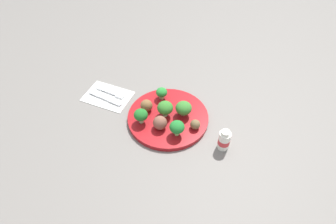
{
  "coord_description": "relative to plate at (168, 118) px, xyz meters",
  "views": [
    {
      "loc": [
        0.26,
        -0.65,
        0.77
      ],
      "look_at": [
        0.0,
        0.0,
        0.04
      ],
      "focal_mm": 31.83,
      "sensor_mm": 36.0,
      "label": 1
    }
  ],
  "objects": [
    {
      "name": "meatball_center",
      "position": [
        -0.01,
        -0.06,
        0.03
      ],
      "size": [
        0.05,
        0.05,
        0.05
      ],
      "primitive_type": "sphere",
      "color": "brown",
      "rests_on": "plate"
    },
    {
      "name": "meatball_front_left",
      "position": [
        0.1,
        -0.02,
        0.02
      ],
      "size": [
        0.03,
        0.03,
        0.03
      ],
      "primitive_type": "sphere",
      "color": "brown",
      "rests_on": "plate"
    },
    {
      "name": "plate",
      "position": [
        0.0,
        0.0,
        0.0
      ],
      "size": [
        0.28,
        0.28,
        0.02
      ],
      "primitive_type": "cylinder",
      "color": "maroon",
      "rests_on": "ground_plane"
    },
    {
      "name": "broccoli_floret_front_right",
      "position": [
        -0.05,
        0.07,
        0.04
      ],
      "size": [
        0.04,
        0.04,
        0.04
      ],
      "color": "#9FBD7A",
      "rests_on": "plate"
    },
    {
      "name": "broccoli_floret_far_rim",
      "position": [
        -0.07,
        -0.06,
        0.04
      ],
      "size": [
        0.05,
        0.05,
        0.05
      ],
      "color": "#A2BE81",
      "rests_on": "plate"
    },
    {
      "name": "fork",
      "position": [
        -0.24,
        0.04,
        -0.0
      ],
      "size": [
        0.12,
        0.03,
        0.01
      ],
      "color": "silver",
      "rests_on": "napkin"
    },
    {
      "name": "broccoli_floret_near_rim",
      "position": [
        0.05,
        0.03,
        0.04
      ],
      "size": [
        0.05,
        0.05,
        0.06
      ],
      "color": "#94BA7C",
      "rests_on": "plate"
    },
    {
      "name": "broccoli_floret_back_left",
      "position": [
        0.06,
        -0.07,
        0.04
      ],
      "size": [
        0.05,
        0.05,
        0.06
      ],
      "color": "#92C26B",
      "rests_on": "plate"
    },
    {
      "name": "ground_plane",
      "position": [
        0.0,
        0.0,
        -0.01
      ],
      "size": [
        4.0,
        4.0,
        0.0
      ],
      "primitive_type": "plane",
      "color": "slate"
    },
    {
      "name": "broccoli_floret_mid_right",
      "position": [
        -0.01,
        0.0,
        0.04
      ],
      "size": [
        0.05,
        0.05,
        0.06
      ],
      "color": "#90BE82",
      "rests_on": "plate"
    },
    {
      "name": "meatball_far_rim",
      "position": [
        -0.08,
        0.0,
        0.03
      ],
      "size": [
        0.04,
        0.04,
        0.04
      ],
      "primitive_type": "sphere",
      "color": "brown",
      "rests_on": "plate"
    },
    {
      "name": "yogurt_bottle",
      "position": [
        0.21,
        -0.05,
        0.03
      ],
      "size": [
        0.04,
        0.04,
        0.08
      ],
      "color": "white",
      "rests_on": "ground_plane"
    },
    {
      "name": "napkin",
      "position": [
        -0.25,
        0.02,
        -0.01
      ],
      "size": [
        0.17,
        0.12,
        0.01
      ],
      "primitive_type": "cube",
      "rotation": [
        0.0,
        0.0,
        -0.02
      ],
      "color": "white",
      "rests_on": "ground_plane"
    },
    {
      "name": "knife",
      "position": [
        -0.25,
        0.0,
        -0.0
      ],
      "size": [
        0.15,
        0.03,
        0.01
      ],
      "color": "silver",
      "rests_on": "napkin"
    }
  ]
}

